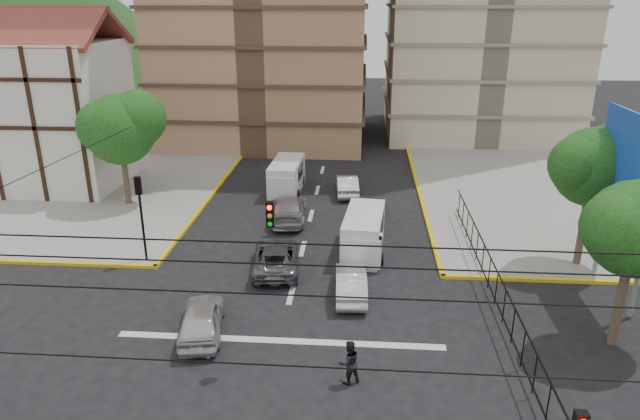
# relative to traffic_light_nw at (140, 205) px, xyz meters

# --- Properties ---
(ground) EXTENTS (160.00, 160.00, 0.00)m
(ground) POSITION_rel_traffic_light_nw_xyz_m (7.80, -7.80, -3.11)
(ground) COLOR black
(ground) RESTS_ON ground
(sidewalk_nw) EXTENTS (26.00, 26.00, 0.15)m
(sidewalk_nw) POSITION_rel_traffic_light_nw_xyz_m (-12.20, 12.20, -3.04)
(sidewalk_nw) COLOR gray
(sidewalk_nw) RESTS_ON ground
(sidewalk_ne) EXTENTS (26.00, 26.00, 0.15)m
(sidewalk_ne) POSITION_rel_traffic_light_nw_xyz_m (27.80, 12.20, -3.04)
(sidewalk_ne) COLOR gray
(sidewalk_ne) RESTS_ON ground
(stop_line) EXTENTS (13.00, 0.40, 0.01)m
(stop_line) POSITION_rel_traffic_light_nw_xyz_m (7.80, -6.60, -3.11)
(stop_line) COLOR silver
(stop_line) RESTS_ON ground
(tudor_building) EXTENTS (10.80, 8.05, 12.23)m
(tudor_building) POSITION_rel_traffic_light_nw_xyz_m (-11.20, 12.20, 2.14)
(tudor_building) COLOR silver
(tudor_building) RESTS_ON ground
(park_fence) EXTENTS (0.10, 22.50, 1.66)m
(park_fence) POSITION_rel_traffic_light_nw_xyz_m (16.80, -3.30, -3.11)
(park_fence) COLOR black
(park_fence) RESTS_ON ground
(billboard) EXTENTS (0.36, 6.20, 8.10)m
(billboard) POSITION_rel_traffic_light_nw_xyz_m (22.25, -1.80, 2.89)
(billboard) COLOR slate
(billboard) RESTS_ON ground
(tree_park_a) EXTENTS (4.41, 3.60, 6.83)m
(tree_park_a) POSITION_rel_traffic_light_nw_xyz_m (20.88, -5.79, 1.90)
(tree_park_a) COLOR #473828
(tree_park_a) RESTS_ON ground
(tree_park_c) EXTENTS (4.65, 3.80, 7.25)m
(tree_park_c) POSITION_rel_traffic_light_nw_xyz_m (21.89, 1.21, 2.22)
(tree_park_c) COLOR #473828
(tree_park_c) RESTS_ON ground
(tree_tudor) EXTENTS (5.39, 4.40, 7.43)m
(tree_tudor) POSITION_rel_traffic_light_nw_xyz_m (-4.10, 8.21, 2.11)
(tree_tudor) COLOR #473828
(tree_tudor) RESTS_ON ground
(traffic_light_nw) EXTENTS (0.28, 0.22, 4.40)m
(traffic_light_nw) POSITION_rel_traffic_light_nw_xyz_m (0.00, 0.00, 0.00)
(traffic_light_nw) COLOR black
(traffic_light_nw) RESTS_ON ground
(traffic_light_hanging) EXTENTS (18.00, 9.12, 0.92)m
(traffic_light_hanging) POSITION_rel_traffic_light_nw_xyz_m (7.80, -9.84, 2.79)
(traffic_light_hanging) COLOR black
(traffic_light_hanging) RESTS_ON ground
(van_right_lane) EXTENTS (2.32, 4.98, 2.17)m
(van_right_lane) POSITION_rel_traffic_light_nw_xyz_m (11.05, 1.81, -2.06)
(van_right_lane) COLOR silver
(van_right_lane) RESTS_ON ground
(van_left_lane) EXTENTS (2.09, 4.93, 2.19)m
(van_left_lane) POSITION_rel_traffic_light_nw_xyz_m (5.71, 11.50, -2.05)
(van_left_lane) COLOR silver
(van_left_lane) RESTS_ON ground
(car_silver_front_left) EXTENTS (2.32, 4.32, 1.40)m
(car_silver_front_left) POSITION_rel_traffic_light_nw_xyz_m (4.63, -6.33, -2.41)
(car_silver_front_left) COLOR silver
(car_silver_front_left) RESTS_ON ground
(car_white_front_right) EXTENTS (1.57, 3.98, 1.29)m
(car_white_front_right) POSITION_rel_traffic_light_nw_xyz_m (10.51, -2.74, -2.47)
(car_white_front_right) COLOR white
(car_white_front_right) RESTS_ON ground
(car_grey_mid_left) EXTENTS (2.69, 4.94, 1.31)m
(car_grey_mid_left) POSITION_rel_traffic_light_nw_xyz_m (6.74, -0.33, -2.46)
(car_grey_mid_left) COLOR #5B5E63
(car_grey_mid_left) RESTS_ON ground
(car_silver_rear_left) EXTENTS (2.44, 5.21, 1.47)m
(car_silver_rear_left) POSITION_rel_traffic_light_nw_xyz_m (6.50, 6.35, -2.38)
(car_silver_rear_left) COLOR #A4A4A8
(car_silver_rear_left) RESTS_ON ground
(car_darkgrey_mid_right) EXTENTS (2.27, 4.24, 1.37)m
(car_darkgrey_mid_right) POSITION_rel_traffic_light_nw_xyz_m (11.20, 6.96, -2.43)
(car_darkgrey_mid_right) COLOR #28282A
(car_darkgrey_mid_right) RESTS_ON ground
(car_white_rear_right) EXTENTS (1.78, 4.16, 1.33)m
(car_white_rear_right) POSITION_rel_traffic_light_nw_xyz_m (9.89, 11.50, -2.45)
(car_white_rear_right) COLOR white
(car_white_rear_right) RESTS_ON ground
(pedestrian_crosswalk) EXTENTS (1.01, 0.94, 1.65)m
(pedestrian_crosswalk) POSITION_rel_traffic_light_nw_xyz_m (10.59, -8.99, -2.29)
(pedestrian_crosswalk) COLOR black
(pedestrian_crosswalk) RESTS_ON ground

